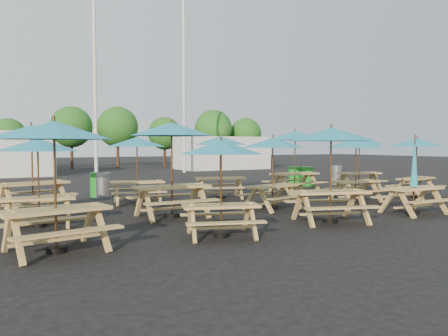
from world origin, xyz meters
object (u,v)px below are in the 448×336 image
waste_bin_0 (98,185)px  waste_bin_4 (336,175)px  picnic_unit_11 (295,139)px  waste_bin_2 (295,176)px  picnic_unit_7 (273,147)px  picnic_unit_13 (417,146)px  picnic_unit_9 (414,181)px  picnic_unit_2 (32,137)px  picnic_unit_6 (331,140)px  waste_bin_3 (307,176)px  picnic_unit_10 (356,147)px  picnic_unit_3 (221,153)px  picnic_unit_0 (54,138)px  picnic_unit_8 (220,144)px  picnic_unit_4 (172,135)px  waste_bin_1 (103,185)px  picnic_unit_5 (137,146)px  picnic_unit_14 (359,144)px  picnic_unit_1 (38,150)px

waste_bin_0 → waste_bin_4: 11.44m
picnic_unit_11 → waste_bin_2: 3.94m
picnic_unit_7 → picnic_unit_13: size_ratio=1.01×
picnic_unit_9 → waste_bin_4: 9.15m
picnic_unit_9 → picnic_unit_11: (0.04, 5.53, 1.24)m
picnic_unit_9 → waste_bin_4: (4.43, 8.00, -0.46)m
picnic_unit_2 → waste_bin_0: bearing=30.1°
picnic_unit_6 → waste_bin_3: size_ratio=2.82×
picnic_unit_11 → waste_bin_2: size_ratio=2.73×
picnic_unit_10 → picnic_unit_9: bearing=-98.4°
picnic_unit_3 → waste_bin_3: (8.84, 8.18, -1.31)m
waste_bin_2 → waste_bin_0: bearing=-179.0°
picnic_unit_0 → picnic_unit_3: bearing=-15.2°
picnic_unit_8 → waste_bin_3: bearing=38.8°
waste_bin_0 → waste_bin_3: same height
picnic_unit_9 → picnic_unit_13: size_ratio=0.97×
picnic_unit_6 → picnic_unit_11: bearing=76.8°
picnic_unit_4 → waste_bin_1: (-0.64, 5.37, -1.75)m
picnic_unit_8 → picnic_unit_13: bearing=-8.5°
picnic_unit_9 → picnic_unit_10: bearing=80.9°
picnic_unit_4 → picnic_unit_10: picnic_unit_4 is taller
picnic_unit_3 → waste_bin_3: bearing=59.5°
picnic_unit_6 → waste_bin_2: bearing=73.9°
picnic_unit_5 → picnic_unit_13: 10.06m
picnic_unit_14 → waste_bin_1: picnic_unit_14 is taller
picnic_unit_7 → waste_bin_0: picnic_unit_7 is taller
picnic_unit_1 → picnic_unit_8: 6.98m
picnic_unit_14 → waste_bin_1: bearing=179.4°
picnic_unit_11 → waste_bin_4: size_ratio=2.73×
waste_bin_0 → waste_bin_2: 9.18m
picnic_unit_9 → waste_bin_4: picnic_unit_9 is taller
picnic_unit_0 → picnic_unit_10: (9.90, 2.68, -0.19)m
waste_bin_2 → waste_bin_1: bearing=-177.6°
picnic_unit_5 → waste_bin_0: 2.97m
picnic_unit_7 → picnic_unit_3: bearing=-153.9°
picnic_unit_0 → waste_bin_1: (2.60, 7.99, -1.60)m
picnic_unit_8 → picnic_unit_10: 4.72m
picnic_unit_6 → picnic_unit_13: picnic_unit_6 is taller
picnic_unit_4 → picnic_unit_5: size_ratio=1.13×
picnic_unit_10 → waste_bin_0: bearing=144.5°
picnic_unit_10 → waste_bin_0: 9.38m
waste_bin_2 → waste_bin_4: 2.28m
picnic_unit_1 → waste_bin_0: size_ratio=2.31×
picnic_unit_14 → waste_bin_0: 10.81m
picnic_unit_0 → picnic_unit_13: size_ratio=1.07×
picnic_unit_3 → waste_bin_1: size_ratio=2.43×
picnic_unit_6 → picnic_unit_9: picnic_unit_6 is taller
picnic_unit_3 → picnic_unit_6: bearing=21.1°
picnic_unit_9 → picnic_unit_13: (3.30, 2.53, 0.98)m
picnic_unit_0 → picnic_unit_14: bearing=11.7°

